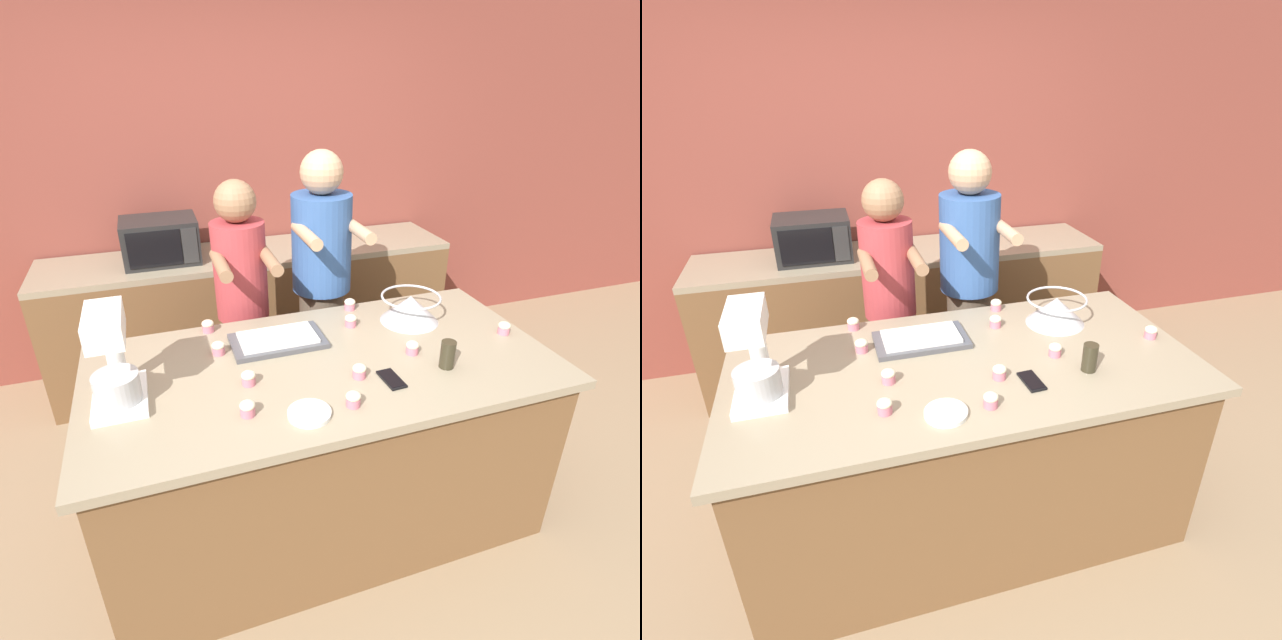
# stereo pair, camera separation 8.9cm
# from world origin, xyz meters

# --- Properties ---
(ground_plane) EXTENTS (16.00, 16.00, 0.00)m
(ground_plane) POSITION_xyz_m (0.00, 0.00, 0.00)
(ground_plane) COLOR #937A5B
(back_wall) EXTENTS (10.00, 0.06, 2.70)m
(back_wall) POSITION_xyz_m (0.00, 1.87, 1.35)
(back_wall) COLOR brown
(back_wall) RESTS_ON ground_plane
(island_counter) EXTENTS (2.03, 1.02, 0.91)m
(island_counter) POSITION_xyz_m (0.00, 0.00, 0.46)
(island_counter) COLOR brown
(island_counter) RESTS_ON ground_plane
(back_counter) EXTENTS (2.80, 0.60, 0.93)m
(back_counter) POSITION_xyz_m (0.00, 1.52, 0.46)
(back_counter) COLOR brown
(back_counter) RESTS_ON ground_plane
(person_left) EXTENTS (0.30, 0.48, 1.58)m
(person_left) POSITION_xyz_m (-0.22, 0.72, 0.85)
(person_left) COLOR #232328
(person_left) RESTS_ON ground_plane
(person_right) EXTENTS (0.34, 0.50, 1.70)m
(person_right) POSITION_xyz_m (0.24, 0.72, 0.90)
(person_right) COLOR brown
(person_right) RESTS_ON ground_plane
(stand_mixer) EXTENTS (0.20, 0.30, 0.39)m
(stand_mixer) POSITION_xyz_m (-0.84, -0.02, 1.08)
(stand_mixer) COLOR white
(stand_mixer) RESTS_ON island_counter
(mixing_bowl) EXTENTS (0.30, 0.30, 0.14)m
(mixing_bowl) POSITION_xyz_m (0.54, 0.23, 0.99)
(mixing_bowl) COLOR #BCBCC1
(mixing_bowl) RESTS_ON island_counter
(baking_tray) EXTENTS (0.43, 0.25, 0.04)m
(baking_tray) POSITION_xyz_m (-0.15, 0.22, 0.93)
(baking_tray) COLOR #4C4C51
(baking_tray) RESTS_ON island_counter
(microwave_oven) EXTENTS (0.47, 0.36, 0.28)m
(microwave_oven) POSITION_xyz_m (-0.59, 1.52, 1.07)
(microwave_oven) COLOR black
(microwave_oven) RESTS_ON back_counter
(cell_phone) EXTENTS (0.08, 0.15, 0.01)m
(cell_phone) POSITION_xyz_m (0.22, -0.23, 0.92)
(cell_phone) COLOR black
(cell_phone) RESTS_ON island_counter
(drinking_glass) EXTENTS (0.06, 0.06, 0.12)m
(drinking_glass) POSITION_xyz_m (0.48, -0.21, 0.98)
(drinking_glass) COLOR #332D1E
(drinking_glass) RESTS_ON island_counter
(small_plate) EXTENTS (0.16, 0.16, 0.02)m
(small_plate) POSITION_xyz_m (-0.18, -0.34, 0.92)
(small_plate) COLOR white
(small_plate) RESTS_ON island_counter
(cupcake_0) EXTENTS (0.06, 0.06, 0.06)m
(cupcake_0) POSITION_xyz_m (-0.42, 0.22, 0.95)
(cupcake_0) COLOR #D17084
(cupcake_0) RESTS_ON island_counter
(cupcake_1) EXTENTS (0.06, 0.06, 0.06)m
(cupcake_1) POSITION_xyz_m (0.40, -0.06, 0.95)
(cupcake_1) COLOR #D17084
(cupcake_1) RESTS_ON island_counter
(cupcake_2) EXTENTS (0.06, 0.06, 0.06)m
(cupcake_2) POSITION_xyz_m (0.10, -0.16, 0.95)
(cupcake_2) COLOR #D17084
(cupcake_2) RESTS_ON island_counter
(cupcake_3) EXTENTS (0.06, 0.06, 0.06)m
(cupcake_3) POSITION_xyz_m (0.31, 0.45, 0.95)
(cupcake_3) COLOR #D17084
(cupcake_3) RESTS_ON island_counter
(cupcake_4) EXTENTS (0.06, 0.06, 0.06)m
(cupcake_4) POSITION_xyz_m (0.24, 0.27, 0.95)
(cupcake_4) COLOR #D17084
(cupcake_4) RESTS_ON island_counter
(cupcake_5) EXTENTS (0.06, 0.06, 0.06)m
(cupcake_5) POSITION_xyz_m (-0.39, -0.26, 0.95)
(cupcake_5) COLOR #D17084
(cupcake_5) RESTS_ON island_counter
(cupcake_6) EXTENTS (0.06, 0.06, 0.06)m
(cupcake_6) POSITION_xyz_m (0.91, -0.04, 0.95)
(cupcake_6) COLOR #D17084
(cupcake_6) RESTS_ON island_counter
(cupcake_7) EXTENTS (0.06, 0.06, 0.06)m
(cupcake_7) POSITION_xyz_m (-0.44, 0.45, 0.95)
(cupcake_7) COLOR #D17084
(cupcake_7) RESTS_ON island_counter
(cupcake_8) EXTENTS (0.06, 0.06, 0.06)m
(cupcake_8) POSITION_xyz_m (-0.35, -0.07, 0.95)
(cupcake_8) COLOR #D17084
(cupcake_8) RESTS_ON island_counter
(cupcake_9) EXTENTS (0.06, 0.06, 0.06)m
(cupcake_9) POSITION_xyz_m (-0.00, -0.34, 0.95)
(cupcake_9) COLOR #D17084
(cupcake_9) RESTS_ON island_counter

